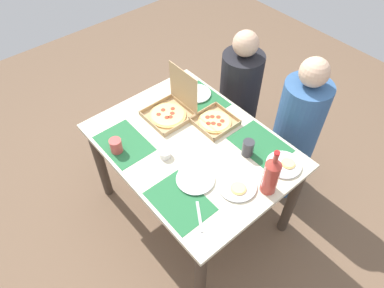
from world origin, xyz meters
TOP-DOWN VIEW (x-y plane):
  - ground_plane at (0.00, 0.00)m, footprint 6.00×6.00m
  - dining_table at (0.00, 0.00)m, footprint 1.26×0.96m
  - placemat_near_left at (-0.28, -0.33)m, footprint 0.36×0.26m
  - placemat_near_right at (0.28, -0.33)m, footprint 0.36×0.26m
  - placemat_far_left at (-0.28, 0.33)m, footprint 0.36×0.26m
  - placemat_far_right at (0.28, 0.33)m, footprint 0.36×0.26m
  - pizza_box_edge_far at (-0.05, 0.24)m, footprint 0.25×0.25m
  - pizza_box_corner_left at (-0.30, 0.07)m, footprint 0.28×0.29m
  - plate_middle at (-0.35, 0.34)m, footprint 0.21×0.21m
  - plate_far_right at (0.42, -0.02)m, footprint 0.23×0.23m
  - plate_near_right at (0.23, -0.17)m, footprint 0.23×0.23m
  - plate_near_left at (0.49, 0.31)m, footprint 0.21×0.21m
  - soda_bottle at (0.54, 0.10)m, footprint 0.09×0.09m
  - cup_red at (-0.26, -0.39)m, footprint 0.08×0.08m
  - cup_spare at (0.28, 0.21)m, footprint 0.07×0.07m
  - condiment_bowl at (-0.03, -0.19)m, footprint 0.07×0.07m
  - fork_by_near_left at (0.43, -0.31)m, footprint 0.17×0.12m
  - diner_left_seat at (-0.28, 0.74)m, footprint 0.32×0.32m
  - diner_right_seat at (0.28, 0.74)m, footprint 0.32×0.32m

SIDE VIEW (x-z plane):
  - ground_plane at x=0.00m, z-range 0.00..0.00m
  - diner_left_seat at x=-0.28m, z-range -0.06..1.10m
  - diner_right_seat at x=0.28m, z-range -0.06..1.17m
  - dining_table at x=0.00m, z-range 0.26..1.03m
  - placemat_near_left at x=-0.28m, z-range 0.77..0.78m
  - placemat_near_right at x=0.28m, z-range 0.77..0.78m
  - placemat_far_left at x=-0.28m, z-range 0.77..0.78m
  - placemat_far_right at x=0.28m, z-range 0.77..0.78m
  - fork_by_near_left at x=0.43m, z-range 0.77..0.78m
  - plate_middle at x=-0.35m, z-range 0.77..0.79m
  - plate_near_right at x=0.23m, z-range 0.77..0.79m
  - plate_far_right at x=0.42m, z-range 0.77..0.80m
  - plate_near_left at x=0.49m, z-range 0.77..0.80m
  - pizza_box_edge_far at x=-0.05m, z-range 0.77..0.80m
  - condiment_bowl at x=-0.03m, z-range 0.77..0.82m
  - cup_red at x=-0.26m, z-range 0.77..0.87m
  - pizza_box_corner_left at x=-0.30m, z-range 0.66..0.98m
  - cup_spare at x=0.28m, z-range 0.77..0.88m
  - soda_bottle at x=0.54m, z-range 0.74..1.07m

